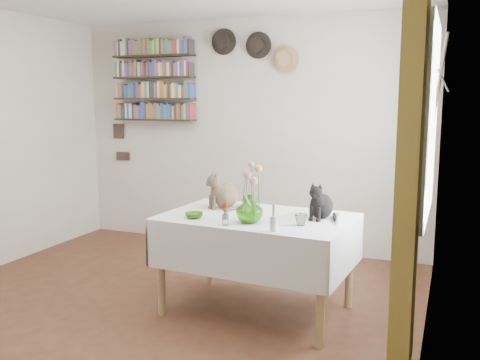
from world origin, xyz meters
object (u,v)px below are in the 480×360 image
at_px(tabby_cat, 226,189).
at_px(bookshelf_unit, 154,81).
at_px(black_cat, 321,199).
at_px(flower_vase, 250,209).
at_px(dining_table, 257,240).

relative_size(tabby_cat, bookshelf_unit, 0.31).
distance_m(black_cat, bookshelf_unit, 2.94).
xyz_separation_m(black_cat, flower_vase, (-0.45, -0.34, -0.04)).
height_order(tabby_cat, black_cat, tabby_cat).
xyz_separation_m(dining_table, tabby_cat, (-0.34, 0.20, 0.34)).
relative_size(dining_table, black_cat, 5.20).
relative_size(dining_table, tabby_cat, 4.78).
distance_m(dining_table, black_cat, 0.59).
bearing_deg(bookshelf_unit, flower_vase, -44.69).
bearing_deg(dining_table, flower_vase, -84.21).
bearing_deg(dining_table, tabby_cat, 150.16).
relative_size(black_cat, flower_vase, 1.39).
distance_m(flower_vase, bookshelf_unit, 2.82).
relative_size(black_cat, bookshelf_unit, 0.29).
bearing_deg(dining_table, black_cat, 13.79).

